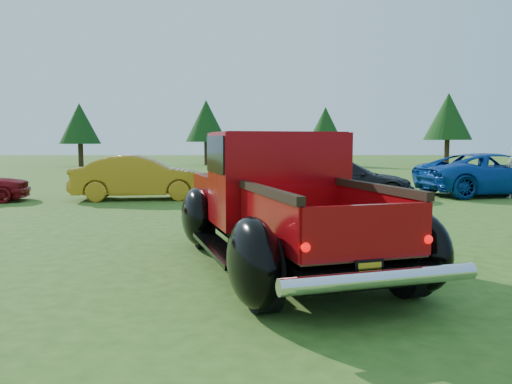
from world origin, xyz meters
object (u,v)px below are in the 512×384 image
(show_car_blue, at_px, (494,174))
(tree_mid_right, at_px, (325,126))
(pickup_truck, at_px, (277,201))
(tree_mid_left, at_px, (206,121))
(tree_east, at_px, (448,117))
(show_car_yellow, at_px, (141,177))
(show_car_grey, at_px, (345,180))
(tree_west, at_px, (80,124))

(show_car_blue, bearing_deg, tree_mid_right, -2.43)
(pickup_truck, bearing_deg, tree_mid_left, 80.86)
(tree_east, distance_m, show_car_blue, 21.35)
(show_car_yellow, bearing_deg, tree_mid_right, -29.41)
(show_car_yellow, height_order, show_car_grey, show_car_yellow)
(tree_east, distance_m, show_car_grey, 24.38)
(show_car_yellow, distance_m, show_car_grey, 6.50)
(pickup_truck, bearing_deg, show_car_blue, 33.66)
(tree_west, xyz_separation_m, tree_mid_right, (18.00, 1.00, -0.14))
(pickup_truck, relative_size, show_car_blue, 1.09)
(tree_mid_left, distance_m, show_car_yellow, 22.94)
(tree_west, distance_m, tree_east, 27.01)
(show_car_yellow, bearing_deg, tree_mid_left, -6.96)
(tree_west, distance_m, show_car_yellow, 22.78)
(show_car_blue, bearing_deg, tree_west, 36.47)
(tree_west, height_order, tree_east, tree_east)
(tree_west, distance_m, tree_mid_right, 18.03)
(pickup_truck, bearing_deg, tree_mid_right, 64.07)
(tree_east, bearing_deg, tree_mid_left, 175.24)
(show_car_grey, xyz_separation_m, show_car_blue, (5.26, 1.07, 0.10))
(show_car_yellow, relative_size, show_car_grey, 1.00)
(tree_mid_left, distance_m, tree_east, 18.06)
(show_car_grey, bearing_deg, tree_mid_left, 23.66)
(tree_mid_right, bearing_deg, pickup_truck, -99.61)
(tree_east, height_order, pickup_truck, tree_east)
(show_car_yellow, height_order, show_car_blue, show_car_blue)
(tree_east, bearing_deg, show_car_yellow, -130.22)
(tree_mid_right, xyz_separation_m, pickup_truck, (-5.09, -30.05, -2.04))
(tree_mid_left, relative_size, pickup_truck, 0.89)
(tree_mid_right, distance_m, tree_east, 9.04)
(tree_east, height_order, show_car_blue, tree_east)
(show_car_yellow, xyz_separation_m, show_car_blue, (11.75, 1.08, 0.02))
(tree_east, relative_size, pickup_truck, 0.96)
(tree_mid_right, xyz_separation_m, show_car_blue, (2.76, -20.71, -2.25))
(tree_mid_right, xyz_separation_m, show_car_yellow, (-9.00, -21.78, -2.28))
(tree_west, distance_m, show_car_blue, 28.72)
(show_car_yellow, relative_size, show_car_blue, 0.82)
(show_car_yellow, bearing_deg, tree_west, 16.45)
(tree_west, xyz_separation_m, tree_east, (27.00, 0.50, 0.55))
(tree_west, height_order, pickup_truck, tree_west)
(pickup_truck, bearing_deg, show_car_grey, 56.31)
(tree_mid_left, relative_size, show_car_blue, 0.97)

